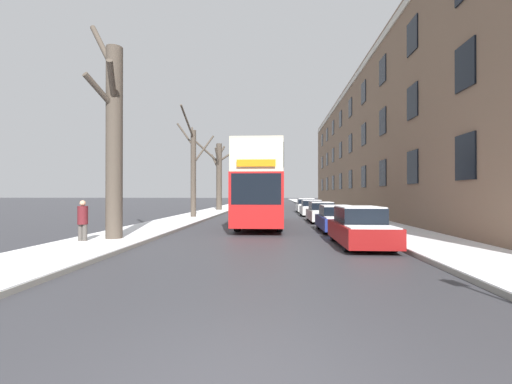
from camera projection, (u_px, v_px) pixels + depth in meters
name	position (u px, v px, depth m)	size (l,w,h in m)	color
sidewalk_left	(236.00, 205.00, 56.31)	(3.19, 130.00, 0.16)	gray
sidewalk_right	(312.00, 205.00, 55.59)	(3.19, 130.00, 0.16)	gray
terrace_facade_right	(397.00, 146.00, 33.55)	(9.10, 52.53, 13.28)	#7A604C
bare_tree_left_0	(113.00, 138.00, 13.59)	(2.18, 2.58, 9.18)	#4C4238
bare_tree_left_1	(193.00, 168.00, 26.44)	(2.71, 4.49, 8.20)	#4C4238
bare_tree_left_2	(219.00, 174.00, 38.12)	(4.94, 3.22, 7.75)	#4C4238
double_decker_bus	(261.00, 183.00, 20.71)	(2.55, 10.57, 4.58)	red
parked_car_0	(360.00, 228.00, 12.62)	(1.75, 4.25, 1.46)	maroon
parked_car_1	(337.00, 219.00, 17.52)	(1.75, 3.95, 1.34)	navy
parked_car_2	(321.00, 213.00, 23.45)	(1.73, 4.50, 1.37)	silver
parked_car_3	(312.00, 208.00, 29.85)	(1.86, 3.96, 1.39)	silver
parked_car_4	(306.00, 206.00, 35.32)	(1.88, 4.33, 1.46)	silver
pedestrian_left_sidewalk	(83.00, 220.00, 12.84)	(0.37, 0.37, 1.68)	#4C4742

